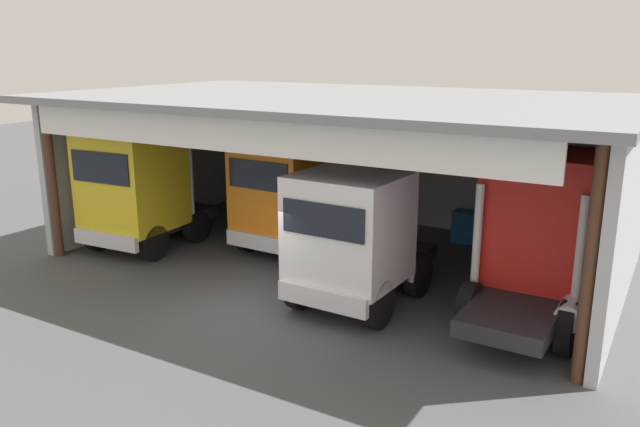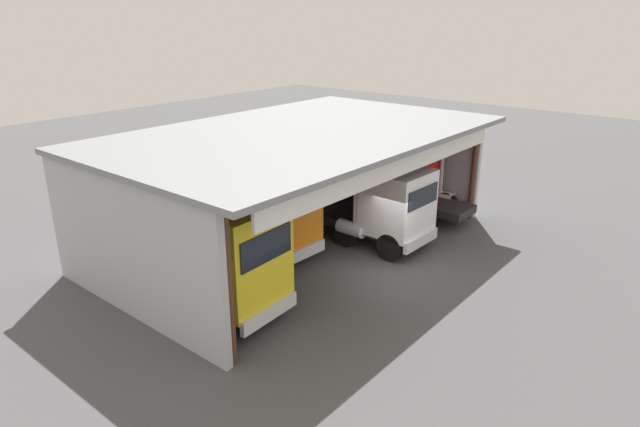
% 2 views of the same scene
% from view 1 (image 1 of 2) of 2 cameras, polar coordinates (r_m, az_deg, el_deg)
% --- Properties ---
extents(ground_plane, '(80.00, 80.00, 0.00)m').
position_cam_1_polar(ground_plane, '(15.38, -5.94, -8.30)').
color(ground_plane, '#4C4C4F').
rests_on(ground_plane, ground).
extents(workshop_shed, '(15.64, 9.82, 4.75)m').
position_cam_1_polar(workshop_shed, '(18.76, 3.25, 6.67)').
color(workshop_shed, '#ADB2B7').
rests_on(workshop_shed, ground).
extents(truck_yellow_center_right_bay, '(2.80, 4.37, 3.73)m').
position_cam_1_polar(truck_yellow_center_right_bay, '(19.76, -16.24, 2.37)').
color(truck_yellow_center_right_bay, yellow).
rests_on(truck_yellow_center_right_bay, ground).
extents(truck_orange_center_left_bay, '(2.57, 4.53, 3.47)m').
position_cam_1_polar(truck_orange_center_left_bay, '(18.89, -2.85, 2.01)').
color(truck_orange_center_left_bay, orange).
rests_on(truck_orange_center_left_bay, ground).
extents(truck_white_right_bay, '(2.55, 4.59, 3.27)m').
position_cam_1_polar(truck_white_right_bay, '(14.71, 3.05, -2.21)').
color(truck_white_right_bay, white).
rests_on(truck_white_right_bay, ground).
extents(truck_red_center_bay, '(2.49, 4.74, 3.80)m').
position_cam_1_polar(truck_red_center_bay, '(14.82, 19.26, -1.75)').
color(truck_red_center_bay, red).
rests_on(truck_red_center_bay, ground).
extents(oil_drum, '(0.58, 0.58, 0.85)m').
position_cam_1_polar(oil_drum, '(23.44, -0.99, 0.97)').
color(oil_drum, '#197233').
rests_on(oil_drum, ground).
extents(tool_cart, '(0.90, 0.60, 1.00)m').
position_cam_1_polar(tool_cart, '(20.56, 13.19, -1.18)').
color(tool_cart, '#1E59A5').
rests_on(tool_cart, ground).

